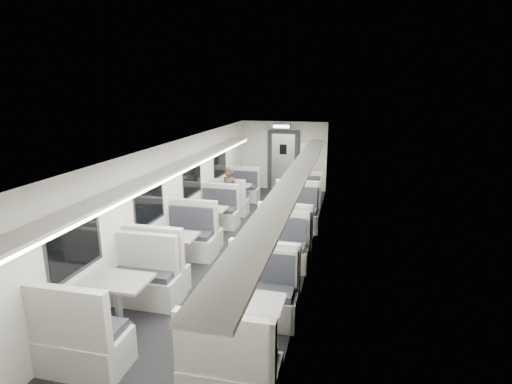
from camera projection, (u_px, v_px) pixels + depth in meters
The scene contains 19 objects.
room at pixel (238, 202), 8.33m from camera, with size 3.24×12.24×2.64m.
booth_left_a at pixel (237, 195), 12.07m from camera, with size 0.98×1.99×1.06m.
booth_left_b at pixel (209, 222), 9.63m from camera, with size 1.02×2.07×1.11m.
booth_left_c at pixel (174, 254), 7.71m from camera, with size 1.11×2.24×1.20m.
booth_left_d at pixel (118, 304), 5.87m from camera, with size 1.16×2.35×1.26m.
booth_right_a at pixel (303, 201), 11.50m from camera, with size 0.96×1.95×1.04m.
booth_right_b at pixel (292, 225), 9.30m from camera, with size 1.14×2.31×1.23m.
booth_right_c at pixel (275, 266), 7.22m from camera, with size 1.05×2.14×1.14m.
booth_right_d at pixel (248, 327), 5.35m from camera, with size 1.12×2.27×1.22m.
passenger at pixel (229, 192), 11.01m from camera, with size 0.52×0.34×1.42m, color black.
window_a at pixel (220, 163), 11.82m from camera, with size 0.02×1.18×0.84m, color black.
window_b at pixel (192, 179), 9.75m from camera, with size 0.02×1.18×0.84m, color black.
window_c at pixel (150, 204), 7.67m from camera, with size 0.02×1.18×0.84m, color black.
window_d at pixel (75, 246), 5.60m from camera, with size 0.02×1.18×0.84m, color black.
luggage_rack_left at pixel (175, 168), 8.14m from camera, with size 0.46×10.40×0.09m.
luggage_rack_right at pixel (296, 174), 7.60m from camera, with size 0.46×10.40×0.09m.
vestibule_door at pixel (283, 161), 13.97m from camera, with size 1.10×0.13×2.10m.
exit_sign at pixel (282, 126), 13.20m from camera, with size 0.62×0.12×0.16m.
wall_notice at pixel (305, 148), 13.68m from camera, with size 0.32×0.02×0.40m, color white.
Camera 1 is at (2.16, -7.72, 3.50)m, focal length 28.00 mm.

